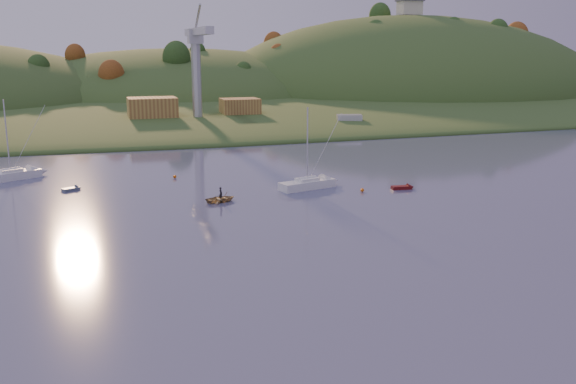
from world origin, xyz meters
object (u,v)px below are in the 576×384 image
object	(u,v)px
sailboat_near	(11,175)
sailboat_far	(307,183)
red_tender	(406,187)
canoe	(221,199)
grey_dinghy	(74,189)

from	to	relation	value
sailboat_near	sailboat_far	distance (m)	43.06
red_tender	sailboat_far	bearing A→B (deg)	167.43
canoe	red_tender	distance (m)	25.29
grey_dinghy	canoe	bearing A→B (deg)	-64.94
sailboat_near	red_tender	size ratio (longest dim) A/B	3.57
red_tender	grey_dinghy	world-z (taller)	red_tender
canoe	red_tender	size ratio (longest dim) A/B	1.16
sailboat_far	sailboat_near	bearing A→B (deg)	138.30
sailboat_near	sailboat_far	xyz separation A→B (m)	(38.92, -18.42, -0.03)
red_tender	canoe	bearing A→B (deg)	-174.83
red_tender	grey_dinghy	xyz separation A→B (m)	(-42.71, 12.67, -0.02)
canoe	grey_dinghy	size ratio (longest dim) A/B	1.36
sailboat_far	canoe	distance (m)	13.25
canoe	grey_dinghy	bearing A→B (deg)	39.68
sailboat_near	grey_dinghy	distance (m)	13.31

